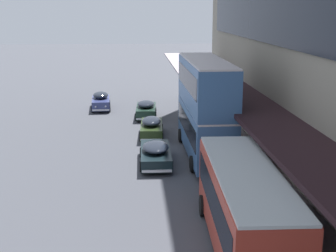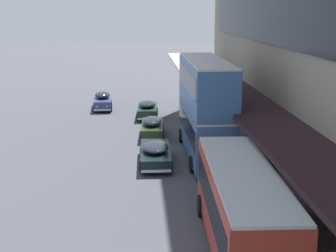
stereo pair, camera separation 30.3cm
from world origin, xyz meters
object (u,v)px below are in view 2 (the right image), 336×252
sedan_second_mid (152,127)px  sedan_trailing_near (147,109)px  transit_bus_kerbside_front (242,205)px  sedan_oncoming_rear (103,101)px  transit_bus_kerbside_rear (205,105)px  sedan_oncoming_front (155,153)px

sedan_second_mid → sedan_trailing_near: bearing=92.1°
transit_bus_kerbside_front → sedan_trailing_near: size_ratio=2.20×
sedan_trailing_near → sedan_oncoming_rear: 5.87m
transit_bus_kerbside_rear → sedan_oncoming_front: 4.54m
transit_bus_kerbside_front → sedan_oncoming_rear: bearing=105.1°
transit_bus_kerbside_rear → sedan_oncoming_front: size_ratio=2.03×
sedan_second_mid → sedan_oncoming_front: sedan_second_mid is taller
transit_bus_kerbside_rear → sedan_oncoming_front: bearing=-155.5°
sedan_trailing_near → sedan_oncoming_rear: bearing=136.8°
transit_bus_kerbside_rear → sedan_oncoming_rear: size_ratio=2.24×
sedan_oncoming_rear → sedan_trailing_near: bearing=-43.2°
transit_bus_kerbside_rear → sedan_oncoming_rear: (-7.83, 15.49, -2.62)m
transit_bus_kerbside_rear → sedan_oncoming_front: transit_bus_kerbside_rear is taller
sedan_trailing_near → transit_bus_kerbside_rear: bearing=-72.8°
transit_bus_kerbside_front → transit_bus_kerbside_rear: size_ratio=0.98×
transit_bus_kerbside_rear → sedan_trailing_near: (-3.55, 11.47, -2.66)m
transit_bus_kerbside_front → sedan_second_mid: (-3.03, 17.51, -1.20)m
transit_bus_kerbside_rear → sedan_second_mid: 6.56m
sedan_trailing_near → sedan_oncoming_rear: sedan_oncoming_rear is taller
sedan_trailing_near → sedan_oncoming_rear: (-4.28, 4.02, 0.04)m
sedan_second_mid → sedan_oncoming_rear: bearing=113.3°
transit_bus_kerbside_front → sedan_oncoming_front: (-3.03, 11.01, -1.24)m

